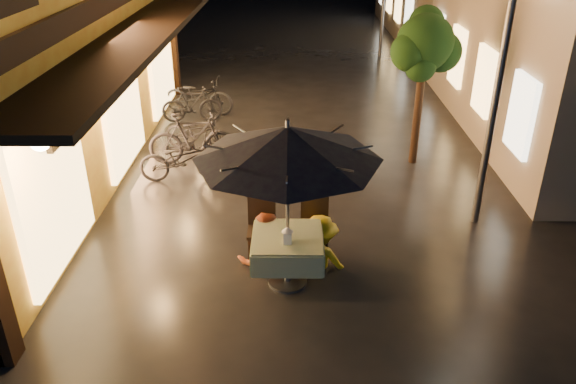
{
  "coord_description": "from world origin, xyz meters",
  "views": [
    {
      "loc": [
        -0.13,
        -6.39,
        4.81
      ],
      "look_at": [
        -0.2,
        0.81,
        1.15
      ],
      "focal_mm": 35.0,
      "sensor_mm": 36.0,
      "label": 1
    }
  ],
  "objects_px": {
    "patio_umbrella": "(288,143)",
    "bicycle_0": "(183,160)",
    "streetlamp_near": "(504,50)",
    "cafe_table": "(288,248)",
    "person_orange": "(263,215)",
    "table_lantern": "(287,234)",
    "person_yellow": "(320,219)"
  },
  "relations": [
    {
      "from": "cafe_table",
      "to": "person_orange",
      "type": "height_order",
      "value": "person_orange"
    },
    {
      "from": "cafe_table",
      "to": "patio_umbrella",
      "type": "relative_size",
      "value": 0.4
    },
    {
      "from": "streetlamp_near",
      "to": "bicycle_0",
      "type": "bearing_deg",
      "value": 163.45
    },
    {
      "from": "patio_umbrella",
      "to": "person_yellow",
      "type": "xyz_separation_m",
      "value": [
        0.47,
        0.5,
        -1.38
      ]
    },
    {
      "from": "person_orange",
      "to": "bicycle_0",
      "type": "bearing_deg",
      "value": -65.6
    },
    {
      "from": "table_lantern",
      "to": "bicycle_0",
      "type": "xyz_separation_m",
      "value": [
        -2.07,
        3.55,
        -0.48
      ]
    },
    {
      "from": "cafe_table",
      "to": "table_lantern",
      "type": "height_order",
      "value": "table_lantern"
    },
    {
      "from": "table_lantern",
      "to": "person_orange",
      "type": "distance_m",
      "value": 0.79
    },
    {
      "from": "bicycle_0",
      "to": "table_lantern",
      "type": "bearing_deg",
      "value": -154.64
    },
    {
      "from": "cafe_table",
      "to": "patio_umbrella",
      "type": "bearing_deg",
      "value": -18.43
    },
    {
      "from": "cafe_table",
      "to": "streetlamp_near",
      "type": "bearing_deg",
      "value": 29.31
    },
    {
      "from": "patio_umbrella",
      "to": "bicycle_0",
      "type": "relative_size",
      "value": 1.47
    },
    {
      "from": "table_lantern",
      "to": "streetlamp_near",
      "type": "bearing_deg",
      "value": 31.8
    },
    {
      "from": "streetlamp_near",
      "to": "patio_umbrella",
      "type": "height_order",
      "value": "streetlamp_near"
    },
    {
      "from": "streetlamp_near",
      "to": "cafe_table",
      "type": "height_order",
      "value": "streetlamp_near"
    },
    {
      "from": "person_orange",
      "to": "bicycle_0",
      "type": "distance_m",
      "value": 3.34
    },
    {
      "from": "table_lantern",
      "to": "bicycle_0",
      "type": "relative_size",
      "value": 0.15
    },
    {
      "from": "bicycle_0",
      "to": "person_orange",
      "type": "bearing_deg",
      "value": -154.12
    },
    {
      "from": "streetlamp_near",
      "to": "patio_umbrella",
      "type": "xyz_separation_m",
      "value": [
        -3.2,
        -1.79,
        -0.77
      ]
    },
    {
      "from": "person_orange",
      "to": "table_lantern",
      "type": "bearing_deg",
      "value": 111.64
    },
    {
      "from": "cafe_table",
      "to": "bicycle_0",
      "type": "xyz_separation_m",
      "value": [
        -2.07,
        3.36,
        -0.14
      ]
    },
    {
      "from": "streetlamp_near",
      "to": "person_yellow",
      "type": "distance_m",
      "value": 3.71
    },
    {
      "from": "cafe_table",
      "to": "person_orange",
      "type": "bearing_deg",
      "value": 126.11
    },
    {
      "from": "streetlamp_near",
      "to": "person_orange",
      "type": "bearing_deg",
      "value": -160.11
    },
    {
      "from": "person_yellow",
      "to": "streetlamp_near",
      "type": "bearing_deg",
      "value": -141.78
    },
    {
      "from": "streetlamp_near",
      "to": "cafe_table",
      "type": "distance_m",
      "value": 4.34
    },
    {
      "from": "person_orange",
      "to": "patio_umbrella",
      "type": "bearing_deg",
      "value": 119.73
    },
    {
      "from": "cafe_table",
      "to": "person_yellow",
      "type": "xyz_separation_m",
      "value": [
        0.47,
        0.5,
        0.18
      ]
    },
    {
      "from": "streetlamp_near",
      "to": "person_orange",
      "type": "xyz_separation_m",
      "value": [
        -3.56,
        -1.29,
        -2.1
      ]
    },
    {
      "from": "table_lantern",
      "to": "person_yellow",
      "type": "relative_size",
      "value": 0.16
    },
    {
      "from": "patio_umbrella",
      "to": "person_yellow",
      "type": "distance_m",
      "value": 1.54
    },
    {
      "from": "cafe_table",
      "to": "person_yellow",
      "type": "bearing_deg",
      "value": 46.84
    }
  ]
}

